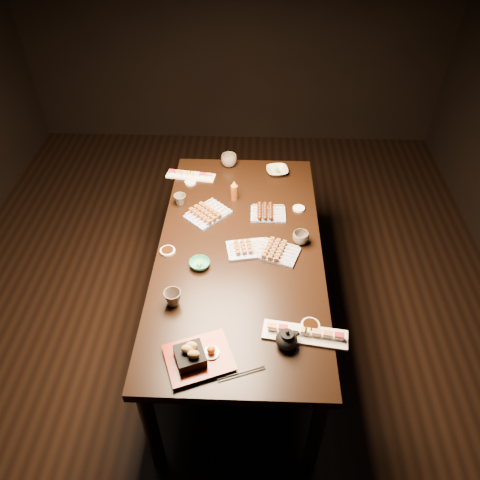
% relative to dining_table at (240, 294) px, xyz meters
% --- Properties ---
extents(ground, '(5.00, 5.00, 0.00)m').
position_rel_dining_table_xyz_m(ground, '(-0.14, 0.04, -0.38)').
color(ground, black).
rests_on(ground, ground).
extents(dining_table, '(1.13, 1.90, 0.75)m').
position_rel_dining_table_xyz_m(dining_table, '(0.00, 0.00, 0.00)').
color(dining_table, black).
rests_on(dining_table, ground).
extents(sushi_platter_near, '(0.40, 0.16, 0.05)m').
position_rel_dining_table_xyz_m(sushi_platter_near, '(0.32, -0.57, 0.40)').
color(sushi_platter_near, white).
rests_on(sushi_platter_near, dining_table).
extents(sushi_platter_far, '(0.33, 0.13, 0.04)m').
position_rel_dining_table_xyz_m(sushi_platter_far, '(-0.35, 0.69, 0.39)').
color(sushi_platter_far, white).
rests_on(sushi_platter_far, dining_table).
extents(yakitori_plate_center, '(0.24, 0.19, 0.05)m').
position_rel_dining_table_xyz_m(yakitori_plate_center, '(0.04, -0.01, 0.40)').
color(yakitori_plate_center, '#828EB6').
rests_on(yakitori_plate_center, dining_table).
extents(yakitori_plate_right, '(0.26, 0.22, 0.06)m').
position_rel_dining_table_xyz_m(yakitori_plate_right, '(0.21, -0.03, 0.40)').
color(yakitori_plate_right, '#828EB6').
rests_on(yakitori_plate_right, dining_table).
extents(yakitori_plate_left, '(0.29, 0.30, 0.06)m').
position_rel_dining_table_xyz_m(yakitori_plate_left, '(-0.20, 0.28, 0.41)').
color(yakitori_plate_left, '#828EB6').
rests_on(yakitori_plate_left, dining_table).
extents(tsukune_plate, '(0.21, 0.15, 0.05)m').
position_rel_dining_table_xyz_m(tsukune_plate, '(0.16, 0.30, 0.40)').
color(tsukune_plate, '#828EB6').
rests_on(tsukune_plate, dining_table).
extents(edamame_bowl_green, '(0.15, 0.15, 0.03)m').
position_rel_dining_table_xyz_m(edamame_bowl_green, '(-0.21, -0.14, 0.39)').
color(edamame_bowl_green, '#30936C').
rests_on(edamame_bowl_green, dining_table).
extents(edamame_bowl_cream, '(0.16, 0.16, 0.03)m').
position_rel_dining_table_xyz_m(edamame_bowl_cream, '(0.22, 0.75, 0.39)').
color(edamame_bowl_cream, '#C0B99D').
rests_on(edamame_bowl_cream, dining_table).
extents(tempura_tray, '(0.35, 0.31, 0.10)m').
position_rel_dining_table_xyz_m(tempura_tray, '(-0.15, -0.72, 0.43)').
color(tempura_tray, black).
rests_on(tempura_tray, dining_table).
extents(teacup_near_left, '(0.10, 0.10, 0.08)m').
position_rel_dining_table_xyz_m(teacup_near_left, '(-0.31, -0.40, 0.42)').
color(teacup_near_left, '#534A3F').
rests_on(teacup_near_left, dining_table).
extents(teacup_mid_right, '(0.10, 0.10, 0.07)m').
position_rel_dining_table_xyz_m(teacup_mid_right, '(0.34, 0.06, 0.41)').
color(teacup_mid_right, '#534A3F').
rests_on(teacup_mid_right, dining_table).
extents(teacup_far_left, '(0.08, 0.08, 0.07)m').
position_rel_dining_table_xyz_m(teacup_far_left, '(-0.38, 0.39, 0.41)').
color(teacup_far_left, '#534A3F').
rests_on(teacup_far_left, dining_table).
extents(teacup_far_right, '(0.14, 0.14, 0.08)m').
position_rel_dining_table_xyz_m(teacup_far_right, '(-0.10, 0.83, 0.42)').
color(teacup_far_right, '#534A3F').
rests_on(teacup_far_right, dining_table).
extents(teapot, '(0.16, 0.16, 0.10)m').
position_rel_dining_table_xyz_m(teapot, '(0.23, -0.62, 0.42)').
color(teapot, black).
rests_on(teapot, dining_table).
extents(condiment_bottle, '(0.05, 0.05, 0.13)m').
position_rel_dining_table_xyz_m(condiment_bottle, '(-0.05, 0.45, 0.44)').
color(condiment_bottle, '#67300D').
rests_on(condiment_bottle, dining_table).
extents(sauce_dish_west, '(0.09, 0.09, 0.01)m').
position_rel_dining_table_xyz_m(sauce_dish_west, '(-0.39, -0.04, 0.38)').
color(sauce_dish_west, white).
rests_on(sauce_dish_west, dining_table).
extents(sauce_dish_east, '(0.08, 0.08, 0.01)m').
position_rel_dining_table_xyz_m(sauce_dish_east, '(0.34, 0.36, 0.38)').
color(sauce_dish_east, white).
rests_on(sauce_dish_east, dining_table).
extents(sauce_dish_se, '(0.09, 0.09, 0.02)m').
position_rel_dining_table_xyz_m(sauce_dish_se, '(0.35, -0.52, 0.38)').
color(sauce_dish_se, white).
rests_on(sauce_dish_se, dining_table).
extents(sauce_dish_nw, '(0.08, 0.08, 0.01)m').
position_rel_dining_table_xyz_m(sauce_dish_nw, '(-0.34, 0.61, 0.38)').
color(sauce_dish_nw, white).
rests_on(sauce_dish_nw, dining_table).
extents(chopsticks_near, '(0.21, 0.09, 0.01)m').
position_rel_dining_table_xyz_m(chopsticks_near, '(0.04, -0.78, 0.38)').
color(chopsticks_near, black).
rests_on(chopsticks_near, dining_table).
extents(chopsticks_se, '(0.22, 0.10, 0.01)m').
position_rel_dining_table_xyz_m(chopsticks_se, '(0.40, -0.58, 0.38)').
color(chopsticks_se, black).
rests_on(chopsticks_se, dining_table).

